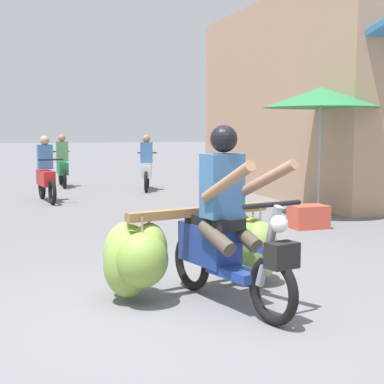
{
  "coord_description": "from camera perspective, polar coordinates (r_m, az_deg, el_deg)",
  "views": [
    {
      "loc": [
        -1.26,
        -4.23,
        1.55
      ],
      "look_at": [
        0.62,
        1.37,
        0.9
      ],
      "focal_mm": 54.21,
      "sensor_mm": 36.0,
      "label": 1
    }
  ],
  "objects": [
    {
      "name": "ground_plane",
      "position": [
        4.67,
        -1.91,
        -13.09
      ],
      "size": [
        120.0,
        120.0,
        0.0
      ],
      "primitive_type": "plane",
      "color": "slate"
    },
    {
      "name": "shopfront_building",
      "position": [
        14.23,
        12.41,
        8.82
      ],
      "size": [
        3.04,
        7.93,
        4.43
      ],
      "color": "tan",
      "rests_on": "ground"
    },
    {
      "name": "motorbike_distant_far_ahead",
      "position": [
        15.76,
        -12.64,
        2.55
      ],
      "size": [
        0.5,
        1.62,
        1.4
      ],
      "color": "black",
      "rests_on": "ground"
    },
    {
      "name": "motorbike_distant_ahead_right",
      "position": [
        12.68,
        -14.19,
        1.64
      ],
      "size": [
        0.5,
        1.62,
        1.4
      ],
      "color": "black",
      "rests_on": "ground"
    },
    {
      "name": "motorbike_main_loaded",
      "position": [
        5.44,
        1.12,
        -5.29
      ],
      "size": [
        1.93,
        1.94,
        1.58
      ],
      "color": "black",
      "rests_on": "ground"
    },
    {
      "name": "market_umbrella_near_shop",
      "position": [
        10.37,
        12.58,
        9.06
      ],
      "size": [
        2.02,
        2.02,
        2.26
      ],
      "color": "#99999E",
      "rests_on": "ground"
    },
    {
      "name": "produce_crate",
      "position": [
        9.21,
        11.38,
        -2.4
      ],
      "size": [
        0.56,
        0.4,
        0.36
      ],
      "primitive_type": "cube",
      "color": "#CC4C38",
      "rests_on": "ground"
    },
    {
      "name": "motorbike_distant_ahead_left",
      "position": [
        14.55,
        -4.49,
        2.39
      ],
      "size": [
        0.65,
        1.58,
        1.4
      ],
      "color": "black",
      "rests_on": "ground"
    }
  ]
}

